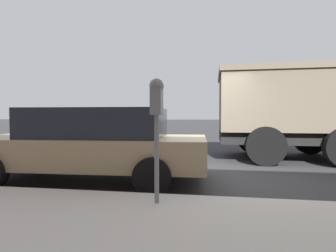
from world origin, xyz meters
The scene contains 3 objects.
ground_plane centered at (0.00, 0.00, 0.00)m, with size 220.00×220.00×0.00m, color #333335.
parking_meter centered at (-2.60, 0.51, 1.41)m, with size 0.21×0.19×1.62m.
car_tan centered at (-0.92, 2.18, 0.77)m, with size 2.15×4.77×1.47m.
Camera 1 is at (-5.92, -0.15, 1.30)m, focal length 28.00 mm.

